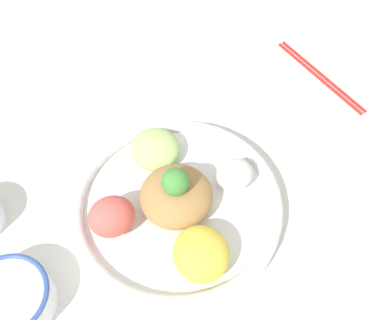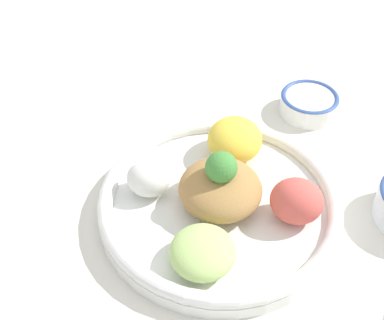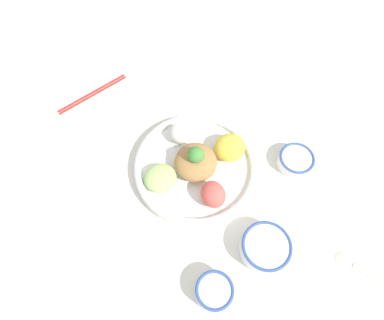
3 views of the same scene
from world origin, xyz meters
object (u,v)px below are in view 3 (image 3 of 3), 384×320
Objects in this scene: salad_platter at (197,166)px; sauce_bowl_dark at (265,247)px; sauce_bowl_red at (296,160)px; rice_bowl_blue at (214,291)px; serving_spoon_main at (355,266)px; chopsticks_pair_near at (92,93)px.

salad_platter reaches higher than sauce_bowl_dark.
rice_bowl_blue is at bearing 100.02° from sauce_bowl_red.
serving_spoon_main is at bearing -145.27° from sauce_bowl_dark.
sauce_bowl_dark is 0.50× the size of chopsticks_pair_near.
serving_spoon_main is (-0.84, -0.13, -0.00)m from chopsticks_pair_near.
chopsticks_pair_near is 0.85m from serving_spoon_main.
rice_bowl_blue is 0.37× the size of chopsticks_pair_near.
salad_platter is 2.30× the size of serving_spoon_main.
sauce_bowl_dark is at bearing 110.35° from sauce_bowl_red.
sauce_bowl_red is 1.10× the size of rice_bowl_blue.
salad_platter reaches higher than serving_spoon_main.
sauce_bowl_dark is at bearing -97.23° from rice_bowl_blue.
sauce_bowl_dark is (-0.02, -0.15, 0.00)m from rice_bowl_blue.
rice_bowl_blue reaches higher than serving_spoon_main.
sauce_bowl_dark is (-0.26, 0.04, -0.00)m from salad_platter.
salad_platter is 0.31m from rice_bowl_blue.
salad_platter is 2.78× the size of sauce_bowl_dark.
salad_platter is at bearing -37.97° from rice_bowl_blue.
serving_spoon_main is (-0.18, -0.12, -0.02)m from sauce_bowl_dark.
sauce_bowl_red is at bearing -130.57° from salad_platter.
sauce_bowl_red is at bearing 144.02° from serving_spoon_main.
sauce_bowl_dark is at bearing -157.55° from serving_spoon_main.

